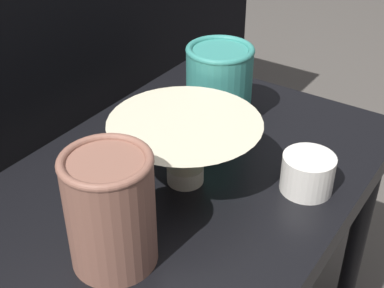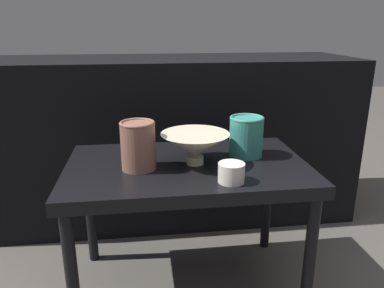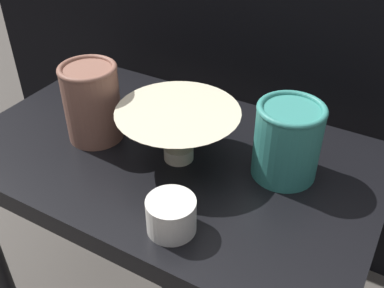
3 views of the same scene
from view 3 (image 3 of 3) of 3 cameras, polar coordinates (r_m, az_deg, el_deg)
table at (r=0.87m, az=-2.76°, el=-3.64°), size 0.77×0.47×0.46m
couch_backdrop at (r=1.34m, az=10.81°, el=9.02°), size 1.65×0.50×0.74m
bowl at (r=0.79m, az=-1.76°, el=1.80°), size 0.22×0.22×0.10m
vase_textured_left at (r=0.86m, az=-12.59°, el=5.30°), size 0.11×0.11×0.15m
vase_colorful_right at (r=0.76m, az=12.03°, el=0.52°), size 0.11×0.11×0.14m
cup at (r=0.67m, az=-2.66°, el=-9.02°), size 0.08×0.08×0.06m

